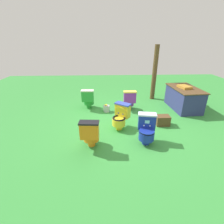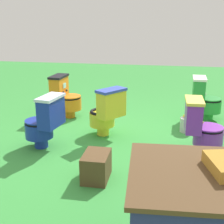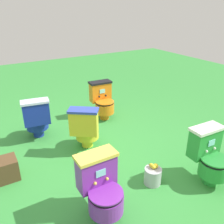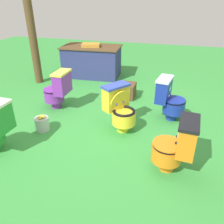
% 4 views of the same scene
% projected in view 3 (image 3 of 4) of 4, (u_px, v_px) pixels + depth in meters
% --- Properties ---
extents(ground, '(14.00, 14.00, 0.00)m').
position_uv_depth(ground, '(86.00, 161.00, 3.56)').
color(ground, green).
extents(toilet_blue, '(0.55, 0.48, 0.73)m').
position_uv_depth(toilet_blue, '(37.00, 118.00, 4.03)').
color(toilet_blue, '#192D9E').
rests_on(toilet_blue, ground).
extents(toilet_yellow, '(0.63, 0.61, 0.73)m').
position_uv_depth(toilet_yellow, '(86.00, 127.00, 3.72)').
color(toilet_yellow, yellow).
rests_on(toilet_yellow, ground).
extents(toilet_purple, '(0.49, 0.44, 0.73)m').
position_uv_depth(toilet_purple, '(102.00, 188.00, 2.51)').
color(toilet_purple, purple).
rests_on(toilet_purple, ground).
extents(toilet_orange, '(0.52, 0.45, 0.73)m').
position_uv_depth(toilet_orange, '(103.00, 100.00, 4.76)').
color(toilet_orange, orange).
rests_on(toilet_orange, ground).
extents(toilet_green, '(0.51, 0.44, 0.73)m').
position_uv_depth(toilet_green, '(210.00, 156.00, 3.04)').
color(toilet_green, green).
rests_on(toilet_green, ground).
extents(small_crate, '(0.27, 0.39, 0.29)m').
position_uv_depth(small_crate, '(2.00, 170.00, 3.13)').
color(small_crate, brown).
rests_on(small_crate, ground).
extents(lemon_bucket, '(0.22, 0.22, 0.28)m').
position_uv_depth(lemon_bucket, '(153.00, 175.00, 3.08)').
color(lemon_bucket, '#B7B7BF').
rests_on(lemon_bucket, ground).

